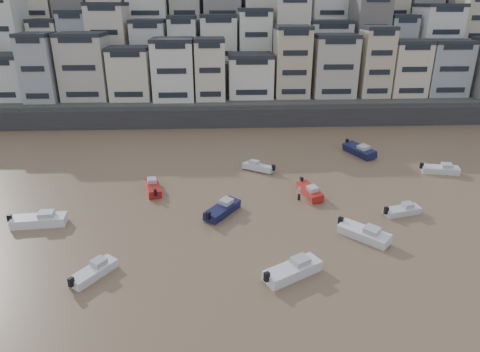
{
  "coord_description": "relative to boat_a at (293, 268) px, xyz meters",
  "views": [
    {
      "loc": [
        4.99,
        -13.91,
        21.99
      ],
      "look_at": [
        7.19,
        30.0,
        4.0
      ],
      "focal_mm": 32.0,
      "sensor_mm": 36.0,
      "label": 1
    }
  ],
  "objects": [
    {
      "name": "harbor_wall",
      "position": [
        -1.06,
        48.26,
        0.94
      ],
      "size": [
        140.0,
        3.0,
        3.5
      ],
      "primitive_type": "cube",
      "color": "#38383A",
      "rests_on": "ground"
    },
    {
      "name": "hillside",
      "position": [
        3.67,
        88.1,
        12.2
      ],
      "size": [
        141.04,
        66.0,
        50.0
      ],
      "color": "#4C4C47",
      "rests_on": "ground"
    },
    {
      "name": "boat_a",
      "position": [
        0.0,
        0.0,
        0.0
      ],
      "size": [
        6.07,
        4.69,
        1.61
      ],
      "primitive_type": null,
      "rotation": [
        0.0,
        0.0,
        0.54
      ],
      "color": "white",
      "rests_on": "ground"
    },
    {
      "name": "boat_b",
      "position": [
        8.11,
        5.82,
        -0.03
      ],
      "size": [
        5.27,
        5.37,
        1.55
      ],
      "primitive_type": null,
      "rotation": [
        0.0,
        0.0,
        -0.8
      ],
      "color": "silver",
      "rests_on": "ground"
    },
    {
      "name": "boat_c",
      "position": [
        -5.9,
        11.9,
        -0.03
      ],
      "size": [
        4.75,
        5.73,
        1.55
      ],
      "primitive_type": null,
      "rotation": [
        0.0,
        0.0,
        0.97
      ],
      "color": "#14163F",
      "rests_on": "ground"
    },
    {
      "name": "boat_d",
      "position": [
        14.06,
        10.84,
        -0.19
      ],
      "size": [
        4.76,
        2.61,
        1.24
      ],
      "primitive_type": null,
      "rotation": [
        0.0,
        0.0,
        0.26
      ],
      "color": "silver",
      "rests_on": "ground"
    },
    {
      "name": "boat_e",
      "position": [
        4.77,
        16.31,
        -0.08
      ],
      "size": [
        2.91,
        5.6,
        1.46
      ],
      "primitive_type": null,
      "rotation": [
        0.0,
        0.0,
        -1.34
      ],
      "color": "#AF1E15",
      "rests_on": "ground"
    },
    {
      "name": "boat_f",
      "position": [
        -14.48,
        18.57,
        -0.07
      ],
      "size": [
        3.06,
        5.66,
        1.47
      ],
      "primitive_type": null,
      "rotation": [
        0.0,
        0.0,
        1.82
      ],
      "color": "#AF1715",
      "rests_on": "ground"
    },
    {
      "name": "boat_g",
      "position": [
        24.25,
        22.7,
        -0.08
      ],
      "size": [
        5.58,
        2.86,
        1.45
      ],
      "primitive_type": null,
      "rotation": [
        0.0,
        0.0,
        -0.22
      ],
      "color": "silver",
      "rests_on": "ground"
    },
    {
      "name": "boat_h",
      "position": [
        -0.71,
        24.94,
        -0.14
      ],
      "size": [
        5.01,
        4.01,
        1.34
      ],
      "primitive_type": null,
      "rotation": [
        0.0,
        0.0,
        2.57
      ],
      "color": "silver",
      "rests_on": "ground"
    },
    {
      "name": "boat_i",
      "position": [
        15.43,
        30.83,
        0.09
      ],
      "size": [
        4.39,
        6.91,
        1.79
      ],
      "primitive_type": null,
      "rotation": [
        0.0,
        0.0,
        -1.2
      ],
      "color": "#13183D",
      "rests_on": "ground"
    },
    {
      "name": "boat_j",
      "position": [
        -17.09,
        0.76,
        -0.15
      ],
      "size": [
        3.98,
        4.83,
        1.3
      ],
      "primitive_type": null,
      "rotation": [
        0.0,
        0.0,
        0.97
      ],
      "color": "white",
      "rests_on": "ground"
    },
    {
      "name": "boat_k",
      "position": [
        -25.27,
        10.3,
        0.02
      ],
      "size": [
        6.19,
        2.52,
        1.65
      ],
      "primitive_type": null,
      "rotation": [
        0.0,
        0.0,
        0.09
      ],
      "color": "white",
      "rests_on": "ground"
    },
    {
      "name": "person_pink",
      "position": [
        3.27,
        15.18,
        0.06
      ],
      "size": [
        0.44,
        0.44,
        1.74
      ],
      "primitive_type": null,
      "color": "#C88D91",
      "rests_on": "ground"
    }
  ]
}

